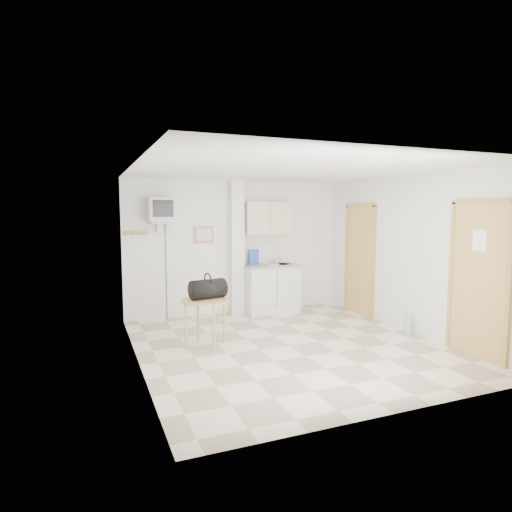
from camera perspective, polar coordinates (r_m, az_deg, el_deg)
name	(u,v)px	position (r m, az deg, el deg)	size (l,w,h in m)	color
ground	(289,345)	(6.31, 4.49, -11.81)	(4.50, 4.50, 0.00)	beige
room_envelope	(303,238)	(6.21, 6.22, 2.37)	(4.24, 4.54, 2.55)	white
kitchenette	(270,270)	(8.14, 1.85, -1.93)	(1.03, 0.58, 2.10)	silver
crt_television	(161,211)	(7.49, -12.54, 5.93)	(0.44, 0.45, 2.15)	slate
round_table	(205,305)	(6.19, -6.76, -6.50)	(0.67, 0.67, 0.67)	#AD754D
duffel_bag	(208,289)	(6.19, -6.44, -4.36)	(0.56, 0.38, 0.38)	black
water_bottle	(408,325)	(7.19, 19.66, -8.63)	(0.11, 0.11, 0.34)	#92AEC5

